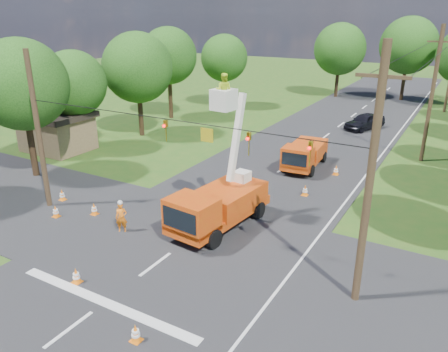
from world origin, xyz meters
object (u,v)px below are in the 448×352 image
Objects in this scene: distant_car at (365,121)px; tree_left_c at (73,84)px; shed at (57,131)px; tree_far_a at (340,49)px; tree_left_d at (137,68)px; pole_left at (38,132)px; bucket_truck at (218,198)px; traffic_cone_2 at (250,196)px; tree_left_f at (224,58)px; traffic_cone_0 at (76,276)px; traffic_cone_5 at (56,211)px; second_truck at (304,154)px; ground_worker at (121,218)px; pole_right_near at (370,181)px; traffic_cone_1 at (136,333)px; pole_right_mid at (432,94)px; tree_left_b at (22,85)px; tree_far_b at (409,45)px; traffic_cone_3 at (305,190)px; traffic_cone_6 at (62,195)px; tree_left_e at (169,56)px; traffic_cone_4 at (94,209)px; traffic_cone_7 at (336,170)px.

tree_left_c is (-18.91, -18.44, 4.65)m from distant_car.
shed is 0.58× the size of tree_far_a.
tree_far_a is (10.00, 28.00, 0.06)m from tree_left_d.
bucket_truck is at bearing 14.48° from pole_left.
distant_car is at bearing 92.06° from bucket_truck.
tree_left_c reaches higher than traffic_cone_2.
traffic_cone_0 is at bearing -69.81° from tree_left_f.
bucket_truck is 1.75× the size of distant_car.
bucket_truck reaches higher than traffic_cone_5.
tree_left_d is at bearing 151.10° from traffic_cone_2.
distant_car is (1.17, 13.63, -0.29)m from second_truck.
ground_worker is 0.16× the size of pole_right_near.
traffic_cone_1 and traffic_cone_5 have the same top height.
bucket_truck is 9.01m from pole_right_near.
second_truck is 7.97× the size of traffic_cone_2.
second_truck is 10.36m from pole_right_mid.
pole_right_mid is 29.30m from shed.
traffic_cone_1 is 1.00× the size of traffic_cone_2.
tree_left_b is at bearing 151.50° from traffic_cone_1.
distant_car is (1.82, 24.84, -0.90)m from bucket_truck.
tree_far_b is (12.50, 45.00, 2.31)m from pole_left.
traffic_cone_0 is 1.00× the size of traffic_cone_3.
tree_left_b reaches higher than bucket_truck.
traffic_cone_1 is 0.07× the size of tree_far_a.
traffic_cone_6 is at bearing 149.08° from traffic_cone_1.
tree_far_a is (11.80, 21.00, -0.30)m from tree_left_e.
tree_left_d is 0.90× the size of tree_far_b.
tree_far_b is (0.51, 51.23, 6.45)m from traffic_cone_1.
tree_left_e is at bearing 124.35° from traffic_cone_1.
second_truck is at bearing 15.18° from tree_left_c.
traffic_cone_4 is at bearing -101.74° from tree_far_b.
tree_left_c is (1.50, 1.00, 3.82)m from shed.
traffic_cone_5 is at bearing -28.52° from pole_left.
traffic_cone_5 is at bearing -49.24° from traffic_cone_6.
traffic_cone_4 is at bearing 129.25° from traffic_cone_0.
tree_far_b reaches higher than traffic_cone_4.
tree_left_e is (-1.80, 7.00, 0.37)m from tree_left_d.
distant_car is at bearing 84.86° from traffic_cone_2.
second_truck is 13.68m from distant_car.
ground_worker is at bearing -15.14° from traffic_cone_4.
pole_left is 0.96× the size of tree_left_e.
traffic_cone_2 is at bearing -93.68° from tree_far_b.
traffic_cone_4 is 0.07× the size of tree_far_b.
ground_worker is 2.32× the size of traffic_cone_3.
second_truck is 0.55× the size of tree_far_b.
bucket_truck is 41.03m from tree_far_a.
ground_worker reaches higher than traffic_cone_4.
tree_left_e is (-10.54, 21.58, 6.13)m from traffic_cone_4.
traffic_cone_6 is 18.57m from pole_right_near.
traffic_cone_7 is at bearing 86.45° from traffic_cone_1.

